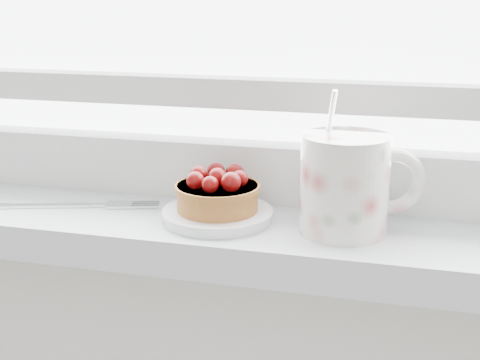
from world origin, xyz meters
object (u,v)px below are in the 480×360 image
(raspberry_tart, at_px, (218,192))
(fork, at_px, (76,205))
(saucer, at_px, (218,215))
(floral_mug, at_px, (348,182))

(raspberry_tart, distance_m, fork, 0.18)
(saucer, relative_size, fork, 0.65)
(saucer, relative_size, floral_mug, 0.82)
(raspberry_tart, height_order, floral_mug, floral_mug)
(saucer, relative_size, raspberry_tart, 1.32)
(raspberry_tart, bearing_deg, floral_mug, 0.61)
(saucer, xyz_separation_m, fork, (-0.18, 0.00, -0.00))
(saucer, xyz_separation_m, raspberry_tart, (0.00, 0.00, 0.03))
(saucer, height_order, floral_mug, floral_mug)
(floral_mug, relative_size, fork, 0.78)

